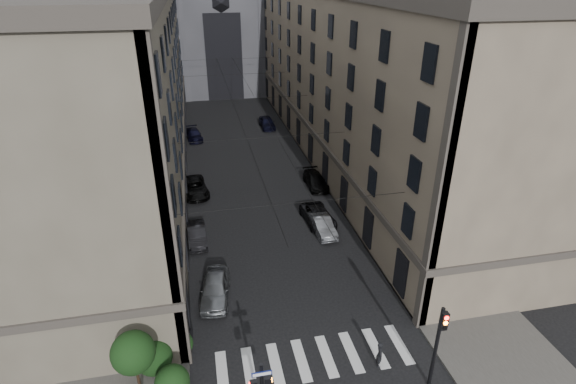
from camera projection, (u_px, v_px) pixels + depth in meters
sidewalk_left at (155, 166)px, 51.00m from camera, size 7.00×80.00×0.15m
sidewalk_right at (332, 152)px, 54.87m from camera, size 7.00×80.00×0.15m
zebra_crossing at (314, 358)px, 25.75m from camera, size 11.00×3.20×0.01m
building_left at (114, 85)px, 46.36m from camera, size 13.60×60.60×18.85m
building_right at (360, 74)px, 51.31m from camera, size 13.60×60.60×18.85m
traffic_light_right at (439, 339)px, 22.63m from camera, size 0.34×0.50×5.20m
shrub_cluster at (153, 359)px, 23.36m from camera, size 3.90×4.40×3.90m
tram_wires at (245, 99)px, 49.44m from camera, size 14.00×60.00×0.43m
car_left_near at (215, 288)px, 30.17m from camera, size 2.50×4.88×1.59m
car_left_midnear at (197, 235)px, 36.53m from camera, size 1.64×4.23×1.37m
car_left_midfar at (194, 187)px, 44.39m from camera, size 3.06×5.52×1.46m
car_left_far at (194, 135)px, 58.87m from camera, size 2.49×4.81×1.33m
car_right_near at (322, 225)px, 37.84m from camera, size 1.71×4.30×1.39m
car_right_midnear at (318, 216)px, 39.29m from camera, size 2.59×5.03×1.36m
car_right_midfar at (316, 181)px, 45.97m from camera, size 1.97×4.69×1.35m
car_right_far at (267, 123)px, 63.18m from camera, size 1.94×4.66×1.58m
pedestrian at (380, 354)px, 24.94m from camera, size 0.56×0.70×1.66m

